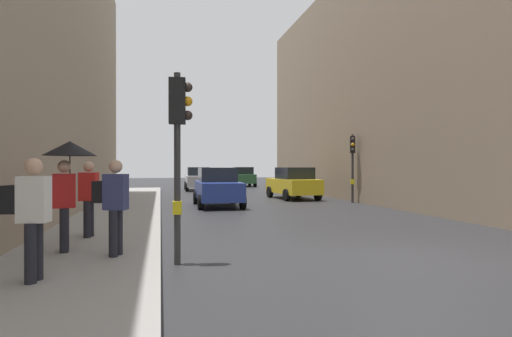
{
  "coord_description": "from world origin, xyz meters",
  "views": [
    {
      "loc": [
        -4.84,
        -7.3,
        1.81
      ],
      "look_at": [
        -0.83,
        9.92,
        1.72
      ],
      "focal_mm": 28.9,
      "sensor_mm": 36.0,
      "label": 1
    }
  ],
  "objects_px": {
    "traffic_light_near_left": "(179,132)",
    "car_yellow_taxi": "(293,183)",
    "car_silver_hatchback": "(198,179)",
    "pedestrian_with_grey_backpack": "(113,201)",
    "pedestrian_with_umbrella": "(68,165)",
    "pedestrian_with_black_backpack": "(31,212)",
    "traffic_light_mid_street": "(353,155)",
    "pedestrian_in_red_jacket": "(89,195)",
    "car_blue_van": "(218,187)",
    "car_green_estate": "(243,177)"
  },
  "relations": [
    {
      "from": "traffic_light_mid_street",
      "to": "traffic_light_near_left",
      "type": "xyz_separation_m",
      "value": [
        -9.03,
        -11.23,
        0.08
      ]
    },
    {
      "from": "traffic_light_mid_street",
      "to": "pedestrian_with_black_backpack",
      "type": "relative_size",
      "value": 1.93
    },
    {
      "from": "car_silver_hatchback",
      "to": "pedestrian_with_umbrella",
      "type": "bearing_deg",
      "value": -101.25
    },
    {
      "from": "car_silver_hatchback",
      "to": "pedestrian_with_umbrella",
      "type": "xyz_separation_m",
      "value": [
        -4.55,
        -22.87,
        0.96
      ]
    },
    {
      "from": "traffic_light_mid_street",
      "to": "pedestrian_with_grey_backpack",
      "type": "distance_m",
      "value": 15.02
    },
    {
      "from": "car_yellow_taxi",
      "to": "pedestrian_with_black_backpack",
      "type": "distance_m",
      "value": 17.95
    },
    {
      "from": "car_yellow_taxi",
      "to": "car_blue_van",
      "type": "relative_size",
      "value": 1.02
    },
    {
      "from": "pedestrian_with_black_backpack",
      "to": "traffic_light_near_left",
      "type": "bearing_deg",
      "value": 30.43
    },
    {
      "from": "pedestrian_with_grey_backpack",
      "to": "traffic_light_near_left",
      "type": "bearing_deg",
      "value": -13.55
    },
    {
      "from": "car_silver_hatchback",
      "to": "pedestrian_with_grey_backpack",
      "type": "height_order",
      "value": "pedestrian_with_grey_backpack"
    },
    {
      "from": "traffic_light_near_left",
      "to": "pedestrian_with_black_backpack",
      "type": "height_order",
      "value": "traffic_light_near_left"
    },
    {
      "from": "car_yellow_taxi",
      "to": "traffic_light_mid_street",
      "type": "bearing_deg",
      "value": -54.9
    },
    {
      "from": "car_yellow_taxi",
      "to": "car_blue_van",
      "type": "height_order",
      "value": "same"
    },
    {
      "from": "traffic_light_mid_street",
      "to": "pedestrian_in_red_jacket",
      "type": "distance_m",
      "value": 14.07
    },
    {
      "from": "traffic_light_near_left",
      "to": "car_green_estate",
      "type": "relative_size",
      "value": 0.83
    },
    {
      "from": "car_green_estate",
      "to": "pedestrian_with_black_backpack",
      "type": "xyz_separation_m",
      "value": [
        -9.15,
        -30.49,
        0.29
      ]
    },
    {
      "from": "car_yellow_taxi",
      "to": "pedestrian_in_red_jacket",
      "type": "relative_size",
      "value": 2.44
    },
    {
      "from": "car_yellow_taxi",
      "to": "car_green_estate",
      "type": "height_order",
      "value": "same"
    },
    {
      "from": "car_green_estate",
      "to": "car_blue_van",
      "type": "distance_m",
      "value": 18.88
    },
    {
      "from": "car_blue_van",
      "to": "pedestrian_with_umbrella",
      "type": "xyz_separation_m",
      "value": [
        -4.29,
        -10.09,
        0.96
      ]
    },
    {
      "from": "traffic_light_near_left",
      "to": "car_yellow_taxi",
      "type": "xyz_separation_m",
      "value": [
        6.92,
        14.25,
        -1.56
      ]
    },
    {
      "from": "traffic_light_mid_street",
      "to": "pedestrian_with_black_backpack",
      "type": "bearing_deg",
      "value": -131.82
    },
    {
      "from": "car_yellow_taxi",
      "to": "pedestrian_with_grey_backpack",
      "type": "distance_m",
      "value": 16.14
    },
    {
      "from": "traffic_light_mid_street",
      "to": "pedestrian_with_umbrella",
      "type": "distance_m",
      "value": 15.18
    },
    {
      "from": "traffic_light_mid_street",
      "to": "pedestrian_with_grey_backpack",
      "type": "relative_size",
      "value": 1.93
    },
    {
      "from": "car_green_estate",
      "to": "pedestrian_with_grey_backpack",
      "type": "relative_size",
      "value": 2.4
    },
    {
      "from": "car_silver_hatchback",
      "to": "pedestrian_with_grey_backpack",
      "type": "bearing_deg",
      "value": -98.84
    },
    {
      "from": "car_blue_van",
      "to": "pedestrian_with_umbrella",
      "type": "relative_size",
      "value": 1.97
    },
    {
      "from": "car_silver_hatchback",
      "to": "pedestrian_in_red_jacket",
      "type": "relative_size",
      "value": 2.4
    },
    {
      "from": "pedestrian_with_grey_backpack",
      "to": "pedestrian_with_black_backpack",
      "type": "height_order",
      "value": "same"
    },
    {
      "from": "traffic_light_near_left",
      "to": "car_yellow_taxi",
      "type": "relative_size",
      "value": 0.82
    },
    {
      "from": "traffic_light_near_left",
      "to": "car_yellow_taxi",
      "type": "bearing_deg",
      "value": 64.11
    },
    {
      "from": "pedestrian_with_umbrella",
      "to": "traffic_light_near_left",
      "type": "bearing_deg",
      "value": -23.26
    },
    {
      "from": "pedestrian_with_grey_backpack",
      "to": "pedestrian_in_red_jacket",
      "type": "relative_size",
      "value": 1.0
    },
    {
      "from": "car_silver_hatchback",
      "to": "car_green_estate",
      "type": "distance_m",
      "value": 7.11
    },
    {
      "from": "car_yellow_taxi",
      "to": "pedestrian_with_grey_backpack",
      "type": "height_order",
      "value": "pedestrian_with_grey_backpack"
    },
    {
      "from": "pedestrian_in_red_jacket",
      "to": "car_silver_hatchback",
      "type": "bearing_deg",
      "value": 78.17
    },
    {
      "from": "traffic_light_mid_street",
      "to": "traffic_light_near_left",
      "type": "bearing_deg",
      "value": -128.81
    },
    {
      "from": "car_green_estate",
      "to": "pedestrian_with_black_backpack",
      "type": "distance_m",
      "value": 31.84
    },
    {
      "from": "pedestrian_in_red_jacket",
      "to": "pedestrian_with_black_backpack",
      "type": "bearing_deg",
      "value": -92.6
    },
    {
      "from": "traffic_light_near_left",
      "to": "pedestrian_with_black_backpack",
      "type": "xyz_separation_m",
      "value": [
        -2.13,
        -1.25,
        -1.28
      ]
    },
    {
      "from": "pedestrian_with_black_backpack",
      "to": "pedestrian_in_red_jacket",
      "type": "relative_size",
      "value": 1.0
    },
    {
      "from": "pedestrian_with_umbrella",
      "to": "pedestrian_with_black_backpack",
      "type": "bearing_deg",
      "value": -91.72
    },
    {
      "from": "pedestrian_with_umbrella",
      "to": "car_green_estate",
      "type": "bearing_deg",
      "value": 72.24
    },
    {
      "from": "car_green_estate",
      "to": "traffic_light_mid_street",
      "type": "bearing_deg",
      "value": -83.59
    },
    {
      "from": "pedestrian_with_umbrella",
      "to": "pedestrian_in_red_jacket",
      "type": "bearing_deg",
      "value": 86.27
    },
    {
      "from": "pedestrian_with_black_backpack",
      "to": "pedestrian_in_red_jacket",
      "type": "distance_m",
      "value": 3.8
    },
    {
      "from": "car_yellow_taxi",
      "to": "pedestrian_with_grey_backpack",
      "type": "bearing_deg",
      "value": -120.08
    },
    {
      "from": "car_yellow_taxi",
      "to": "car_blue_van",
      "type": "distance_m",
      "value": 5.72
    },
    {
      "from": "traffic_light_near_left",
      "to": "car_green_estate",
      "type": "distance_m",
      "value": 30.11
    }
  ]
}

